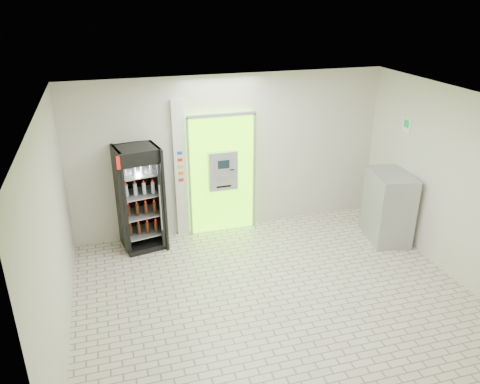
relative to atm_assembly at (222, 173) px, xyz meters
name	(u,v)px	position (x,y,z in m)	size (l,w,h in m)	color
ground	(274,296)	(0.20, -2.41, -1.17)	(6.00, 6.00, 0.00)	beige
room_shell	(278,186)	(0.20, -2.41, 0.67)	(6.00, 6.00, 6.00)	beige
atm_assembly	(222,173)	(0.00, 0.00, 0.00)	(1.30, 0.24, 2.33)	#6EFA0B
pillar	(180,170)	(-0.78, 0.04, 0.13)	(0.22, 0.11, 2.60)	silver
beverage_cooler	(140,200)	(-1.56, -0.23, -0.25)	(0.83, 0.79, 1.91)	black
steel_cabinet	(388,206)	(2.86, -1.25, -0.51)	(0.84, 1.09, 1.31)	#9B9EA2
exit_sign	(407,125)	(3.19, -1.01, 0.95)	(0.02, 0.22, 0.26)	white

